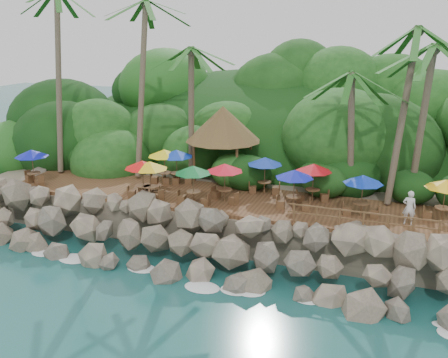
% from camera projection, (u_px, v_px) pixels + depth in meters
% --- Properties ---
extents(ground, '(140.00, 140.00, 0.00)m').
position_uv_depth(ground, '(180.00, 283.00, 23.48)').
color(ground, '#19514F').
rests_on(ground, ground).
extents(land_base, '(32.00, 25.20, 2.10)m').
position_uv_depth(land_base, '(269.00, 173.00, 37.56)').
color(land_base, gray).
rests_on(land_base, ground).
extents(jungle_hill, '(44.80, 28.00, 15.40)m').
position_uv_depth(jungle_hill, '(291.00, 162.00, 44.60)').
color(jungle_hill, '#143811').
rests_on(jungle_hill, ground).
extents(seawall, '(29.00, 4.00, 2.30)m').
position_uv_depth(seawall, '(197.00, 244.00, 24.95)').
color(seawall, gray).
rests_on(seawall, ground).
extents(terrace, '(26.00, 5.00, 0.20)m').
position_uv_depth(terrace, '(224.00, 199.00, 28.24)').
color(terrace, brown).
rests_on(terrace, land_base).
extents(jungle_foliage, '(44.00, 16.00, 12.00)m').
position_uv_depth(jungle_foliage, '(266.00, 190.00, 36.96)').
color(jungle_foliage, '#143811').
rests_on(jungle_foliage, ground).
extents(foam_line, '(25.20, 0.80, 0.06)m').
position_uv_depth(foam_line, '(183.00, 279.00, 23.74)').
color(foam_line, white).
rests_on(foam_line, ground).
extents(palms, '(28.14, 6.98, 12.77)m').
position_uv_depth(palms, '(250.00, 29.00, 27.70)').
color(palms, brown).
rests_on(palms, ground).
extents(palapa, '(4.73, 4.73, 4.60)m').
position_uv_depth(palapa, '(223.00, 124.00, 30.99)').
color(palapa, brown).
rests_on(palapa, ground).
extents(dining_clusters, '(25.19, 5.07, 2.18)m').
position_uv_depth(dining_clusters, '(224.00, 168.00, 27.46)').
color(dining_clusters, brown).
rests_on(dining_clusters, terrace).
extents(railing, '(8.30, 0.10, 1.00)m').
position_uv_depth(railing, '(376.00, 221.00, 23.17)').
color(railing, brown).
rests_on(railing, terrace).
extents(waiter, '(0.63, 0.42, 1.73)m').
position_uv_depth(waiter, '(409.00, 208.00, 24.11)').
color(waiter, silver).
rests_on(waiter, terrace).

